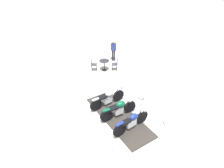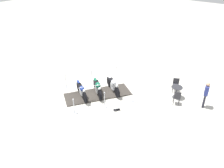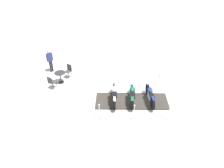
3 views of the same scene
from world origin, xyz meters
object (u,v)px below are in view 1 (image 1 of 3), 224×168
(motorcycle_forest, at_px, (119,109))
(stanchion_left_front, at_px, (113,151))
(stanchion_left_mid, at_px, (92,123))
(info_placard, at_px, (141,97))
(cafe_chair_across_table, at_px, (93,64))
(bystander_person, at_px, (113,49))
(motorcycle_chrome, at_px, (108,98))
(stanchion_left_rear, at_px, (76,103))
(stanchion_right_front, at_px, (166,122))
(cafe_table, at_px, (104,63))
(cafe_chair_near_table, at_px, (116,63))
(motorcycle_navy, at_px, (132,121))
(stanchion_right_mid, at_px, (142,101))
(stanchion_right_rear, at_px, (122,86))

(motorcycle_forest, bearing_deg, stanchion_left_front, -127.45)
(stanchion_left_mid, bearing_deg, info_placard, 69.02)
(cafe_chair_across_table, relative_size, bystander_person, 0.55)
(motorcycle_chrome, relative_size, stanchion_left_rear, 1.84)
(stanchion_right_front, height_order, cafe_table, stanchion_right_front)
(motorcycle_forest, relative_size, stanchion_left_front, 1.63)
(info_placard, height_order, cafe_chair_near_table, cafe_chair_near_table)
(motorcycle_forest, xyz_separation_m, bystander_person, (-3.17, 5.81, 0.48))
(motorcycle_navy, bearing_deg, stanchion_right_mid, 30.53)
(info_placard, bearing_deg, cafe_chair_near_table, 170.05)
(stanchion_left_front, xyz_separation_m, info_placard, (-0.29, 4.31, -0.28))
(info_placard, bearing_deg, bystander_person, 164.78)
(stanchion_right_mid, bearing_deg, bystander_person, 131.19)
(stanchion_left_front, bearing_deg, bystander_person, 116.03)
(cafe_table, relative_size, cafe_chair_across_table, 0.85)
(cafe_chair_near_table, bearing_deg, stanchion_right_front, 110.87)
(stanchion_right_rear, height_order, stanchion_right_mid, stanchion_right_mid)
(cafe_chair_across_table, xyz_separation_m, bystander_person, (0.60, 2.15, 0.47))
(stanchion_left_front, bearing_deg, motorcycle_forest, 108.97)
(cafe_chair_across_table, bearing_deg, stanchion_left_mid, -88.34)
(motorcycle_navy, distance_m, bystander_person, 7.57)
(stanchion_right_mid, xyz_separation_m, info_placard, (-0.28, 0.73, -0.32))
(stanchion_left_rear, xyz_separation_m, stanchion_left_mid, (1.58, -0.94, 0.00))
(motorcycle_forest, distance_m, cafe_chair_near_table, 5.02)
(stanchion_left_mid, bearing_deg, stanchion_right_rear, 90.17)
(motorcycle_forest, bearing_deg, stanchion_right_rear, 53.38)
(motorcycle_forest, bearing_deg, cafe_table, 70.49)
(stanchion_left_front, bearing_deg, cafe_chair_near_table, 114.78)
(stanchion_left_rear, relative_size, stanchion_left_front, 0.96)
(stanchion_left_front, relative_size, cafe_chair_near_table, 1.14)
(stanchion_left_rear, xyz_separation_m, stanchion_right_rear, (1.57, 2.65, -0.00))
(stanchion_left_front, xyz_separation_m, cafe_chair_across_table, (-4.55, 5.95, 0.21))
(cafe_chair_near_table, bearing_deg, cafe_table, -0.00)
(motorcycle_navy, relative_size, motorcycle_chrome, 0.99)
(stanchion_right_rear, relative_size, cafe_chair_across_table, 1.19)
(stanchion_right_front, bearing_deg, cafe_table, 145.66)
(info_placard, bearing_deg, stanchion_left_front, -55.53)
(motorcycle_navy, distance_m, motorcycle_forest, 1.06)
(motorcycle_navy, relative_size, bystander_person, 1.15)
(cafe_chair_near_table, distance_m, cafe_chair_across_table, 1.65)
(info_placard, bearing_deg, cafe_chair_across_table, -170.28)
(bystander_person, bearing_deg, cafe_chair_near_table, 15.45)
(stanchion_right_front, bearing_deg, cafe_chair_across_table, 151.72)
(motorcycle_chrome, bearing_deg, cafe_chair_across_table, 71.24)
(stanchion_right_mid, height_order, bystander_person, bystander_person)
(stanchion_right_rear, distance_m, info_placard, 1.35)
(cafe_table, bearing_deg, stanchion_right_front, -34.34)
(info_placard, height_order, cafe_chair_across_table, cafe_chair_across_table)
(motorcycle_navy, bearing_deg, cafe_table, 66.95)
(stanchion_left_mid, bearing_deg, motorcycle_forest, 59.30)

